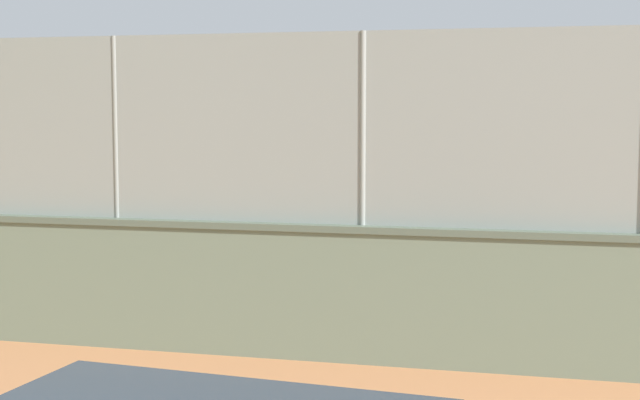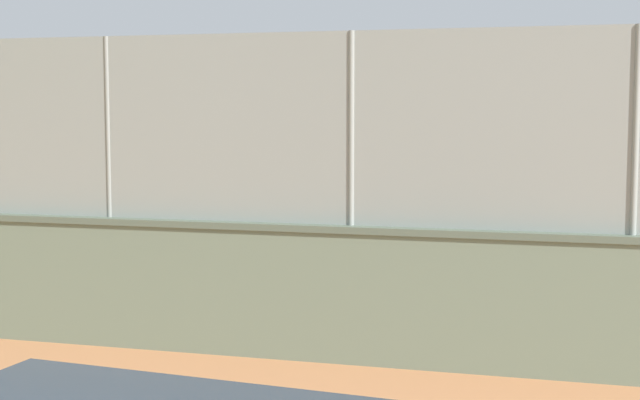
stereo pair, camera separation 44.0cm
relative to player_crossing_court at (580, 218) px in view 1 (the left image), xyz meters
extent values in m
plane|color=#B27247|center=(4.40, -2.06, -0.85)|extent=(260.00, 260.00, 0.00)
cube|color=slate|center=(4.20, 8.14, -0.08)|extent=(22.14, 0.42, 1.53)
cube|color=#556151|center=(4.20, 8.14, 0.72)|extent=(22.14, 0.48, 0.08)
cube|color=gray|center=(4.20, 8.14, 1.88)|extent=(21.69, 0.10, 2.23)
cylinder|color=gray|center=(2.65, 8.15, 1.88)|extent=(0.07, 0.07, 2.23)
cylinder|color=gray|center=(5.75, 8.14, 1.88)|extent=(0.07, 0.07, 2.23)
cylinder|color=#591919|center=(-0.05, 0.10, -0.49)|extent=(0.21, 0.21, 0.72)
cylinder|color=#591919|center=(0.08, -0.05, -0.49)|extent=(0.21, 0.21, 0.72)
cylinder|color=beige|center=(0.02, 0.02, 0.13)|extent=(0.48, 0.48, 0.53)
cylinder|color=tan|center=(-0.21, 0.20, 0.24)|extent=(0.44, 0.40, 0.16)
cylinder|color=tan|center=(-0.02, -0.38, 0.24)|extent=(0.44, 0.40, 0.16)
sphere|color=tan|center=(0.02, 0.02, 0.50)|extent=(0.20, 0.20, 0.20)
cylinder|color=red|center=(0.02, 0.02, 0.58)|extent=(0.30, 0.30, 0.05)
cylinder|color=black|center=(-0.16, -0.50, 0.24)|extent=(0.25, 0.23, 0.04)
ellipsoid|color=#333338|center=(-0.32, -0.65, 0.24)|extent=(0.24, 0.22, 0.24)
cylinder|color=navy|center=(5.92, 4.92, -0.44)|extent=(0.18, 0.18, 0.82)
cylinder|color=navy|center=(6.11, 4.87, -0.44)|extent=(0.18, 0.18, 0.82)
cylinder|color=beige|center=(6.02, 4.89, 0.28)|extent=(0.41, 0.41, 0.61)
cylinder|color=brown|center=(5.70, 4.92, 0.40)|extent=(0.23, 0.58, 0.17)
cylinder|color=brown|center=(6.24, 4.53, 0.40)|extent=(0.23, 0.58, 0.17)
sphere|color=brown|center=(6.02, 4.89, 0.70)|extent=(0.23, 0.23, 0.23)
cylinder|color=navy|center=(6.02, 4.89, 0.80)|extent=(0.30, 0.30, 0.05)
cylinder|color=black|center=(6.20, 4.35, 0.40)|extent=(0.11, 0.30, 0.04)
ellipsoid|color=#333338|center=(6.15, 4.14, 0.40)|extent=(0.10, 0.30, 0.24)
cylinder|color=black|center=(6.74, -2.67, -0.48)|extent=(0.16, 0.16, 0.73)
cylinder|color=black|center=(6.74, -2.47, -0.48)|extent=(0.16, 0.16, 0.73)
cylinder|color=orange|center=(6.74, -2.57, 0.15)|extent=(0.35, 0.35, 0.54)
cylinder|color=brown|center=(6.80, -2.85, 0.26)|extent=(0.52, 0.11, 0.16)
cylinder|color=brown|center=(7.03, -2.28, 0.26)|extent=(0.52, 0.11, 0.16)
sphere|color=brown|center=(6.74, -2.57, 0.52)|extent=(0.21, 0.21, 0.21)
cylinder|color=white|center=(6.74, -2.57, 0.61)|extent=(0.23, 0.23, 0.05)
sphere|color=yellow|center=(1.05, 1.01, 0.34)|extent=(0.07, 0.07, 0.07)
sphere|color=#3399D8|center=(8.44, 6.52, -0.80)|extent=(0.09, 0.09, 0.09)
camera|label=1|loc=(0.51, 18.74, 2.10)|focal=52.67mm
camera|label=2|loc=(0.08, 18.62, 2.10)|focal=52.67mm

